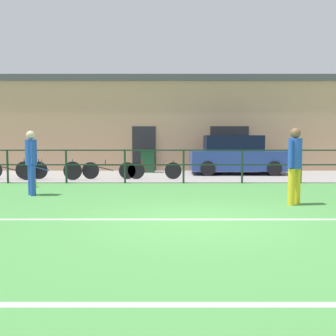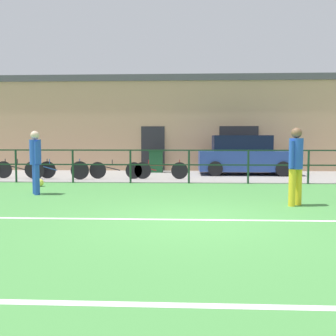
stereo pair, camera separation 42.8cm
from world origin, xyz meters
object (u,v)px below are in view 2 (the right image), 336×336
object	(u,v)px
player_striker	(296,162)
soccer_ball_match	(40,183)
bicycle_parked_2	(57,170)
trash_bin_0	(156,161)
parked_car_red	(244,156)
bicycle_parked_4	(25,169)
bicycle_parked_3	(12,169)
bicycle_parked_1	(120,170)
player_winger	(35,158)
bicycle_parked_0	(156,170)

from	to	relation	value
player_striker	soccer_ball_match	distance (m)	7.86
bicycle_parked_2	trash_bin_0	bearing A→B (deg)	43.96
parked_car_red	bicycle_parked_4	distance (m)	8.82
bicycle_parked_3	bicycle_parked_1	bearing A→B (deg)	-0.00
player_winger	bicycle_parked_3	xyz separation A→B (m)	(-2.49, 4.01, -0.62)
parked_car_red	bicycle_parked_3	distance (m)	9.29
trash_bin_0	bicycle_parked_0	bearing A→B (deg)	-85.36
player_winger	bicycle_parked_3	bearing A→B (deg)	0.81
bicycle_parked_4	trash_bin_0	bearing A→B (deg)	31.52
soccer_ball_match	player_winger	bearing A→B (deg)	-71.86
parked_car_red	bicycle_parked_0	bearing A→B (deg)	-149.63
parked_car_red	bicycle_parked_2	distance (m)	7.61
bicycle_parked_1	bicycle_parked_4	world-z (taller)	bicycle_parked_4
player_striker	bicycle_parked_4	size ratio (longest dim) A/B	0.75
bicycle_parked_0	soccer_ball_match	bearing A→B (deg)	-147.33
bicycle_parked_3	bicycle_parked_4	size ratio (longest dim) A/B	0.96
player_winger	bicycle_parked_0	size ratio (longest dim) A/B	0.74
soccer_ball_match	bicycle_parked_3	size ratio (longest dim) A/B	0.11
bicycle_parked_1	trash_bin_0	distance (m)	3.13
parked_car_red	bicycle_parked_0	xyz separation A→B (m)	(-3.56, -2.09, -0.44)
soccer_ball_match	trash_bin_0	world-z (taller)	trash_bin_0
bicycle_parked_2	bicycle_parked_4	size ratio (longest dim) A/B	1.00
player_striker	bicycle_parked_2	xyz separation A→B (m)	(-7.20, 5.14, -0.63)
bicycle_parked_4	player_winger	bearing A→B (deg)	-63.42
parked_car_red	trash_bin_0	bearing A→B (deg)	167.70
player_winger	soccer_ball_match	world-z (taller)	player_winger
bicycle_parked_3	player_winger	bearing A→B (deg)	-58.09
bicycle_parked_2	trash_bin_0	distance (m)	4.72
player_striker	player_winger	size ratio (longest dim) A/B	1.02
player_striker	bicycle_parked_3	xyz separation A→B (m)	(-9.05, 5.50, -0.64)
bicycle_parked_1	trash_bin_0	xyz separation A→B (m)	(1.13, 2.92, 0.17)
bicycle_parked_1	bicycle_parked_2	bearing A→B (deg)	-171.00
bicycle_parked_0	bicycle_parked_2	size ratio (longest dim) A/B	1.00
bicycle_parked_3	bicycle_parked_2	bearing A→B (deg)	-10.95
trash_bin_0	bicycle_parked_3	bearing A→B (deg)	-150.93
bicycle_parked_1	player_striker	bearing A→B (deg)	-48.06
player_winger	parked_car_red	bearing A→B (deg)	-78.16
soccer_ball_match	trash_bin_0	distance (m)	6.18
bicycle_parked_3	bicycle_parked_0	bearing A→B (deg)	-0.00
soccer_ball_match	parked_car_red	world-z (taller)	parked_car_red
bicycle_parked_0	bicycle_parked_3	world-z (taller)	bicycle_parked_3
bicycle_parked_2	bicycle_parked_4	distance (m)	1.41
bicycle_parked_0	trash_bin_0	xyz separation A→B (m)	(-0.24, 2.92, 0.17)
bicycle_parked_2	bicycle_parked_3	distance (m)	1.88
bicycle_parked_4	player_striker	bearing A→B (deg)	-32.70
parked_car_red	player_winger	bearing A→B (deg)	-137.06
player_winger	bicycle_parked_1	bearing A→B (deg)	-53.07
player_striker	bicycle_parked_1	world-z (taller)	player_striker
bicycle_parked_0	bicycle_parked_1	world-z (taller)	bicycle_parked_1
parked_car_red	player_striker	bearing A→B (deg)	-89.96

